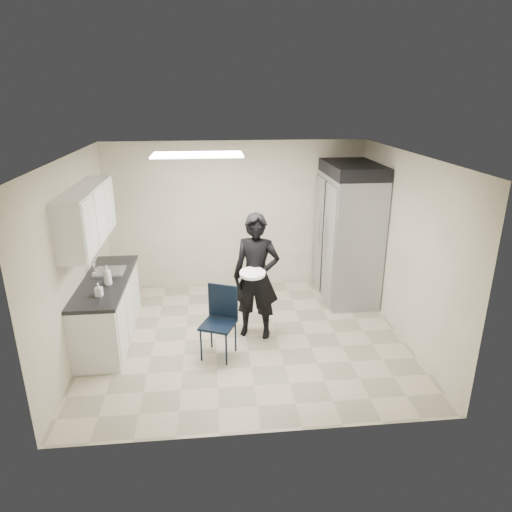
{
  "coord_description": "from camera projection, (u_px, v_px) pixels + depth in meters",
  "views": [
    {
      "loc": [
        -0.46,
        -5.83,
        3.35
      ],
      "look_at": [
        0.17,
        0.2,
        1.18
      ],
      "focal_mm": 32.0,
      "sensor_mm": 36.0,
      "label": 1
    }
  ],
  "objects": [
    {
      "name": "upper_cabinets",
      "position": [
        87.0,
        216.0,
        6.0
      ],
      "size": [
        0.35,
        1.8,
        0.75
      ],
      "primitive_type": "cube",
      "color": "silver",
      "rests_on": "left_wall"
    },
    {
      "name": "back_wall",
      "position": [
        236.0,
        216.0,
        8.07
      ],
      "size": [
        4.5,
        0.0,
        4.5
      ],
      "primitive_type": "plane",
      "rotation": [
        1.57,
        0.0,
        0.0
      ],
      "color": "beige",
      "rests_on": "floor"
    },
    {
      "name": "sink",
      "position": [
        110.0,
        275.0,
        6.57
      ],
      "size": [
        0.42,
        0.4,
        0.14
      ],
      "primitive_type": "cube",
      "color": "gray",
      "rests_on": "countertop"
    },
    {
      "name": "towel_dispenser",
      "position": [
        102.0,
        210.0,
        7.14
      ],
      "size": [
        0.22,
        0.3,
        0.35
      ],
      "primitive_type": "cube",
      "color": "black",
      "rests_on": "left_wall"
    },
    {
      "name": "soap_bottle_b",
      "position": [
        99.0,
        290.0,
        5.77
      ],
      "size": [
        0.09,
        0.1,
        0.18
      ],
      "primitive_type": "imported",
      "rotation": [
        0.0,
        0.0,
        -0.18
      ],
      "color": "#ABADB7",
      "rests_on": "countertop"
    },
    {
      "name": "countertop",
      "position": [
        105.0,
        281.0,
        6.33
      ],
      "size": [
        0.64,
        1.95,
        0.05
      ],
      "primitive_type": "cube",
      "color": "black",
      "rests_on": "lower_counter"
    },
    {
      "name": "man_tuxedo",
      "position": [
        256.0,
        277.0,
        6.41
      ],
      "size": [
        0.77,
        0.62,
        1.82
      ],
      "primitive_type": "imported",
      "rotation": [
        0.0,
        0.0,
        -0.3
      ],
      "color": "black",
      "rests_on": "floor"
    },
    {
      "name": "floor",
      "position": [
        246.0,
        337.0,
        6.63
      ],
      "size": [
        4.5,
        4.5,
        0.0
      ],
      "primitive_type": "plane",
      "color": "#B1A28B",
      "rests_on": "ground"
    },
    {
      "name": "ceiling_panel",
      "position": [
        197.0,
        155.0,
        6.08
      ],
      "size": [
        1.2,
        0.6,
        0.02
      ],
      "primitive_type": "cube",
      "color": "white",
      "rests_on": "ceiling"
    },
    {
      "name": "right_wall",
      "position": [
        405.0,
        247.0,
        6.41
      ],
      "size": [
        0.0,
        4.0,
        4.0
      ],
      "primitive_type": "plane",
      "rotation": [
        1.57,
        0.0,
        -1.57
      ],
      "color": "beige",
      "rests_on": "floor"
    },
    {
      "name": "notice_sticker_right",
      "position": [
        82.0,
        259.0,
        6.3
      ],
      "size": [
        0.0,
        0.12,
        0.07
      ],
      "primitive_type": "cube",
      "color": "yellow",
      "rests_on": "left_wall"
    },
    {
      "name": "bucket_lid",
      "position": [
        253.0,
        273.0,
        6.13
      ],
      "size": [
        0.43,
        0.43,
        0.04
      ],
      "primitive_type": "cylinder",
      "rotation": [
        0.0,
        0.0,
        -0.3
      ],
      "color": "silver",
      "rests_on": "man_tuxedo"
    },
    {
      "name": "left_wall",
      "position": [
        75.0,
        259.0,
        5.98
      ],
      "size": [
        0.0,
        4.0,
        4.0
      ],
      "primitive_type": "plane",
      "rotation": [
        1.57,
        0.0,
        1.57
      ],
      "color": "beige",
      "rests_on": "floor"
    },
    {
      "name": "ceiling",
      "position": [
        245.0,
        156.0,
        5.75
      ],
      "size": [
        4.5,
        4.5,
        0.0
      ],
      "primitive_type": "plane",
      "rotation": [
        3.14,
        0.0,
        0.0
      ],
      "color": "white",
      "rests_on": "back_wall"
    },
    {
      "name": "notice_sticker_left",
      "position": [
        78.0,
        262.0,
        6.1
      ],
      "size": [
        0.0,
        0.12,
        0.07
      ],
      "primitive_type": "cube",
      "color": "yellow",
      "rests_on": "left_wall"
    },
    {
      "name": "fridge_compressor",
      "position": [
        353.0,
        169.0,
        7.26
      ],
      "size": [
        0.8,
        1.35,
        0.2
      ],
      "primitive_type": "cube",
      "color": "black",
      "rests_on": "commercial_fridge"
    },
    {
      "name": "folding_chair",
      "position": [
        218.0,
        325.0,
        6.0
      ],
      "size": [
        0.55,
        0.55,
        0.94
      ],
      "primitive_type": "cube",
      "rotation": [
        0.0,
        0.0,
        -0.4
      ],
      "color": "black",
      "rests_on": "floor"
    },
    {
      "name": "commercial_fridge",
      "position": [
        348.0,
        238.0,
        7.65
      ],
      "size": [
        0.8,
        1.35,
        2.1
      ],
      "primitive_type": "cube",
      "color": "gray",
      "rests_on": "floor"
    },
    {
      "name": "soap_bottle_a",
      "position": [
        107.0,
        275.0,
        6.1
      ],
      "size": [
        0.14,
        0.14,
        0.28
      ],
      "primitive_type": "imported",
      "rotation": [
        0.0,
        0.0,
        0.49
      ],
      "color": "white",
      "rests_on": "countertop"
    },
    {
      "name": "faucet",
      "position": [
        94.0,
        266.0,
        6.5
      ],
      "size": [
        0.02,
        0.02,
        0.24
      ],
      "primitive_type": "cylinder",
      "color": "silver",
      "rests_on": "countertop"
    },
    {
      "name": "lower_counter",
      "position": [
        108.0,
        310.0,
        6.49
      ],
      "size": [
        0.6,
        1.9,
        0.86
      ],
      "primitive_type": "cube",
      "color": "silver",
      "rests_on": "floor"
    }
  ]
}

